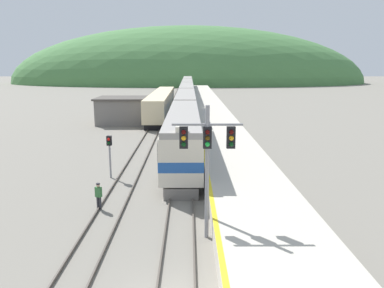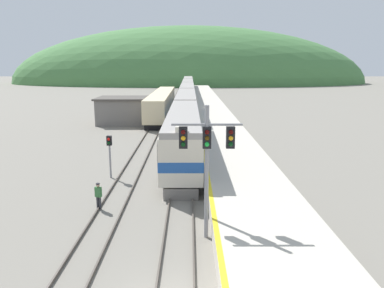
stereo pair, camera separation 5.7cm
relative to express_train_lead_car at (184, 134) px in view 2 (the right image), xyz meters
name	(u,v)px [view 2 (the right image)]	position (x,y,z in m)	size (l,w,h in m)	color
track_main	(187,103)	(0.00, 49.32, -2.26)	(1.52, 180.00, 0.16)	#4C443D
track_siding	(169,103)	(-4.07, 49.32, -2.26)	(1.52, 180.00, 0.16)	#4C443D
platform	(212,112)	(4.27, 29.32, -1.80)	(5.29, 140.00, 1.09)	#BCB5A5
distant_hills	(189,83)	(0.00, 137.21, -2.34)	(155.37, 69.92, 49.23)	#477A42
station_shed	(124,110)	(-8.89, 21.14, -0.46)	(7.45, 6.36, 3.73)	slate
express_train_lead_car	(184,134)	(0.00, 0.00, 0.00)	(2.85, 20.67, 4.65)	black
carriage_second	(186,106)	(0.00, 21.94, -0.01)	(2.84, 20.97, 4.29)	black
carriage_third	(187,94)	(0.00, 43.79, -0.01)	(2.84, 20.97, 4.29)	black
carriage_fourth	(188,88)	(0.00, 65.64, -0.01)	(2.84, 20.97, 4.29)	black
carriage_fifth	(188,83)	(0.00, 87.49, -0.01)	(2.84, 20.97, 4.29)	black
siding_train	(162,103)	(-4.07, 29.74, -0.38)	(2.90, 30.55, 3.82)	black
signal_mast_main	(207,150)	(1.35, -15.09, 2.06)	(3.30, 0.42, 6.51)	gray
signal_post_siding	(109,147)	(-5.38, -5.22, 0.00)	(0.36, 0.42, 3.25)	gray
track_worker	(98,195)	(-4.78, -11.42, -1.45)	(0.42, 0.34, 1.59)	#2D2D33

